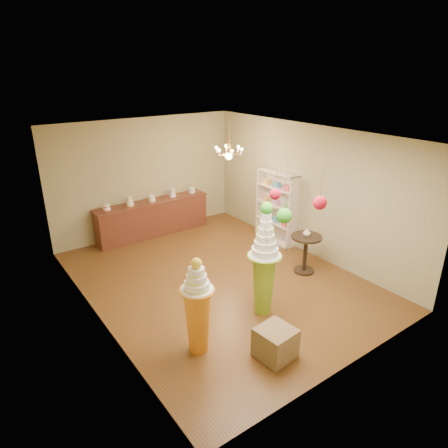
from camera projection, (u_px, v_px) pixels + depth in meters
floor at (218, 279)px, 8.37m from camera, size 6.50×6.50×0.00m
ceiling at (217, 135)px, 7.26m from camera, size 6.50×6.50×0.00m
wall_back at (146, 177)px, 10.26m from camera, size 5.00×0.04×3.00m
wall_front at (356, 279)px, 5.36m from camera, size 5.00×0.04×3.00m
wall_left at (92, 243)px, 6.46m from camera, size 0.04×6.50×3.00m
wall_right at (307, 190)px, 9.17m from camera, size 0.04×6.50×3.00m
pedestal_green at (264, 270)px, 6.98m from camera, size 0.67×0.67×2.10m
pedestal_orange at (198, 313)px, 6.07m from camera, size 0.51×0.51×1.60m
burlap_riser at (275, 343)px, 6.08m from camera, size 0.58×0.58×0.48m
sideboard at (153, 217)px, 10.43m from camera, size 3.04×0.54×1.16m
shelving_unit at (277, 207)px, 9.91m from camera, size 0.33×1.20×1.80m
round_table at (306, 249)px, 8.49m from camera, size 0.77×0.77×0.84m
vase at (307, 232)px, 8.35m from camera, size 0.17×0.17×0.17m
pom_red_left at (320, 203)px, 5.94m from camera, size 0.21×0.21×0.83m
pom_green_mid at (284, 216)px, 6.28m from camera, size 0.25×0.25×1.15m
pom_red_right at (275, 194)px, 5.79m from camera, size 0.17×0.17×0.65m
chandelier at (229, 154)px, 9.11m from camera, size 0.75×0.75×0.85m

